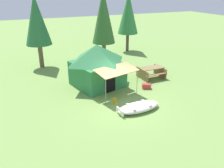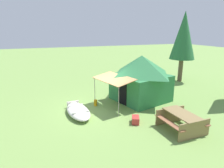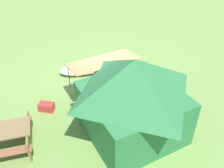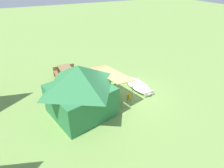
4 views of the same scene
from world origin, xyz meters
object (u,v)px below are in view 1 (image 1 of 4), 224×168
(pine_tree_back_left, at_px, (37,20))
(pine_tree_far_center, at_px, (103,16))
(pine_tree_back_right, at_px, (128,13))
(fuel_can, at_px, (115,101))
(canvas_cabin_tent, at_px, (97,65))
(cooler_box, at_px, (146,86))
(beached_rowboat, at_px, (138,107))
(picnic_table, at_px, (151,71))

(pine_tree_back_left, bearing_deg, pine_tree_far_center, 0.14)
(pine_tree_back_left, height_order, pine_tree_back_right, pine_tree_back_right)
(pine_tree_back_left, bearing_deg, fuel_can, -70.97)
(canvas_cabin_tent, bearing_deg, cooler_box, -32.81)
(beached_rowboat, height_order, pine_tree_back_right, pine_tree_back_right)
(fuel_can, bearing_deg, beached_rowboat, -54.41)
(cooler_box, distance_m, pine_tree_back_left, 9.69)
(beached_rowboat, bearing_deg, picnic_table, 50.01)
(canvas_cabin_tent, relative_size, picnic_table, 2.72)
(canvas_cabin_tent, relative_size, cooler_box, 8.62)
(pine_tree_far_center, bearing_deg, canvas_cabin_tent, -115.71)
(beached_rowboat, bearing_deg, fuel_can, 125.59)
(canvas_cabin_tent, bearing_deg, beached_rowboat, -78.59)
(picnic_table, height_order, pine_tree_back_right, pine_tree_back_right)
(beached_rowboat, relative_size, fuel_can, 6.88)
(canvas_cabin_tent, relative_size, fuel_can, 13.06)
(cooler_box, distance_m, pine_tree_back_right, 10.10)
(canvas_cabin_tent, relative_size, pine_tree_far_center, 0.78)
(fuel_can, distance_m, pine_tree_back_left, 9.38)
(canvas_cabin_tent, height_order, picnic_table, canvas_cabin_tent)
(cooler_box, bearing_deg, canvas_cabin_tent, 147.19)
(beached_rowboat, bearing_deg, pine_tree_back_right, 65.81)
(beached_rowboat, xyz_separation_m, cooler_box, (1.89, 2.30, -0.04))
(pine_tree_back_left, relative_size, pine_tree_far_center, 0.93)
(pine_tree_back_right, bearing_deg, cooler_box, -109.43)
(pine_tree_back_right, distance_m, pine_tree_far_center, 3.74)
(pine_tree_back_left, bearing_deg, pine_tree_back_right, 11.82)
(picnic_table, bearing_deg, pine_tree_back_right, 76.04)
(fuel_can, relative_size, pine_tree_far_center, 0.06)
(cooler_box, relative_size, fuel_can, 1.51)
(beached_rowboat, relative_size, picnic_table, 1.43)
(canvas_cabin_tent, distance_m, pine_tree_back_right, 9.53)
(beached_rowboat, relative_size, canvas_cabin_tent, 0.53)
(picnic_table, height_order, cooler_box, picnic_table)
(pine_tree_far_center, bearing_deg, picnic_table, -75.65)
(beached_rowboat, bearing_deg, canvas_cabin_tent, 101.41)
(canvas_cabin_tent, bearing_deg, picnic_table, -3.31)
(cooler_box, xyz_separation_m, pine_tree_far_center, (-0.13, 7.10, 3.60))
(canvas_cabin_tent, height_order, pine_tree_far_center, pine_tree_far_center)
(pine_tree_back_left, xyz_separation_m, pine_tree_far_center, (5.44, 0.01, 0.05))
(fuel_can, bearing_deg, picnic_table, 33.15)
(beached_rowboat, relative_size, pine_tree_far_center, 0.41)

